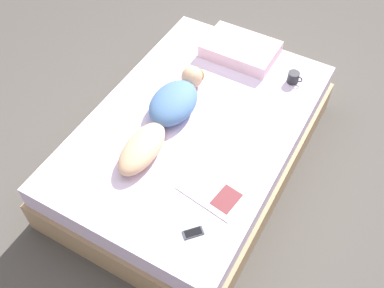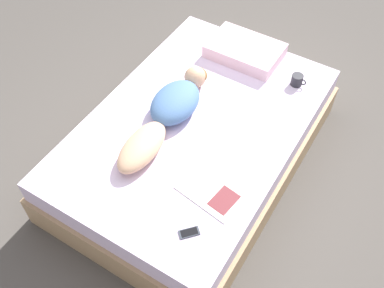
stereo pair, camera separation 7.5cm
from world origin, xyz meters
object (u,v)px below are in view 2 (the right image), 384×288
Objects in this scene: open_magazine at (212,192)px; person at (168,112)px; coffee_mug at (297,80)px; cell_phone at (189,233)px.

person is at bearing 155.21° from open_magazine.
coffee_mug is (0.69, 0.88, -0.04)m from person.
coffee_mug is at bearing 95.63° from open_magazine.
cell_phone is at bearing -91.32° from coffee_mug.
open_magazine is 3.41× the size of cell_phone.
person reaches higher than open_magazine.
person is 1.00m from cell_phone.
coffee_mug is 0.91× the size of cell_phone.
open_magazine and cell_phone have the same top height.
open_magazine is at bearing -93.07° from coffee_mug.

